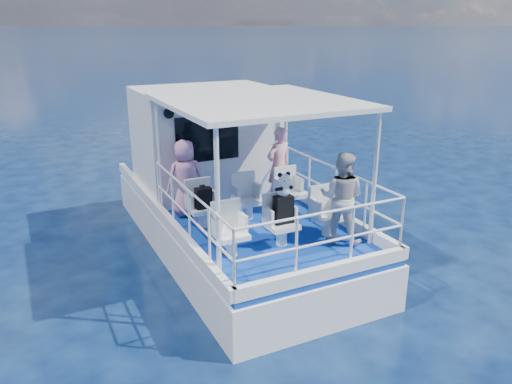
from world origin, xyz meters
The scene contains 20 objects.
ground centered at (0.00, 0.00, 0.00)m, with size 2000.00×2000.00×0.00m, color black.
hull centered at (0.00, 1.00, 0.00)m, with size 3.00×7.00×1.60m, color white.
deck centered at (0.00, 1.00, 0.85)m, with size 2.90×6.90×0.10m, color navy.
cabin centered at (0.00, 2.30, 2.00)m, with size 2.85×2.00×2.20m, color white.
canopy centered at (0.00, -0.20, 3.14)m, with size 3.00×3.20×0.08m, color white.
canopy_posts centered at (0.00, -0.25, 2.00)m, with size 2.77×2.97×2.20m.
railings centered at (0.00, -0.58, 1.40)m, with size 2.84×3.59×1.00m, color white, non-canonical shape.
seat_port_fwd centered at (-0.90, 0.20, 1.09)m, with size 0.48×0.46×0.38m, color white.
seat_center_fwd centered at (0.00, 0.20, 1.09)m, with size 0.48×0.46×0.38m, color white.
seat_stbd_fwd centered at (0.90, 0.20, 1.09)m, with size 0.48×0.46×0.38m, color white.
seat_port_aft centered at (-0.90, -1.10, 1.09)m, with size 0.48×0.46×0.38m, color white.
seat_center_aft centered at (0.00, -1.10, 1.09)m, with size 0.48×0.46×0.38m, color white.
seat_stbd_aft centered at (0.90, -1.10, 1.09)m, with size 0.48×0.46×0.38m, color white.
passenger_port_fwd centered at (-0.96, 0.89, 1.63)m, with size 0.55×0.39×1.46m, color pink.
passenger_stbd_fwd centered at (0.91, 0.69, 1.69)m, with size 0.57×0.38×1.57m, color pink.
passenger_stbd_aft centered at (0.95, -1.40, 1.67)m, with size 0.75×0.58×1.54m, color silver.
backpack_port centered at (-0.90, 0.13, 1.47)m, with size 0.28×0.16×0.37m, color black.
backpack_center centered at (0.03, -1.09, 1.51)m, with size 0.31×0.17×0.46m, color black.
compact_camera centered at (-0.91, 0.13, 1.68)m, with size 0.09×0.06×0.06m, color black.
panda centered at (0.04, -1.08, 1.94)m, with size 0.25×0.21×0.39m, color white, non-canonical shape.
Camera 1 is at (-3.71, -7.70, 4.37)m, focal length 35.00 mm.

